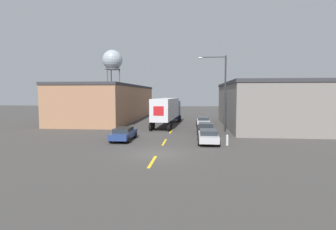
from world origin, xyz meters
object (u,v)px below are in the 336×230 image
at_px(fire_hydrant, 227,140).
at_px(parked_car_right_near, 208,136).
at_px(semi_truck, 168,109).
at_px(parked_car_left_near, 124,133).
at_px(parked_car_right_far, 203,121).
at_px(water_tower, 112,61).
at_px(parked_car_right_mid, 205,128).
at_px(street_lamp, 222,88).

bearing_deg(fire_hydrant, parked_car_right_near, 149.73).
relative_size(semi_truck, fire_hydrant, 14.30).
relative_size(parked_car_left_near, parked_car_right_far, 1.00).
distance_m(parked_car_right_near, water_tower, 59.82).
bearing_deg(parked_car_right_mid, parked_car_left_near, -147.09).
bearing_deg(parked_car_right_near, parked_car_left_near, 175.48).
xyz_separation_m(parked_car_left_near, street_lamp, (10.22, 6.48, 4.60)).
bearing_deg(fire_hydrant, parked_car_right_far, 96.44).
bearing_deg(water_tower, street_lamp, -58.66).
height_order(parked_car_right_far, street_lamp, street_lamp).
relative_size(water_tower, fire_hydrant, 18.36).
relative_size(parked_car_right_mid, fire_hydrant, 4.77).
distance_m(parked_car_left_near, parked_car_right_near, 8.30).
xyz_separation_m(parked_car_right_near, street_lamp, (1.94, 7.13, 4.60)).
relative_size(semi_truck, parked_car_right_near, 3.00).
relative_size(parked_car_left_near, street_lamp, 0.50).
bearing_deg(semi_truck, parked_car_right_near, -65.30).
xyz_separation_m(parked_car_right_mid, parked_car_right_near, (0.00, -6.01, 0.00)).
bearing_deg(water_tower, parked_car_right_far, -56.61).
distance_m(parked_car_right_mid, water_tower, 54.64).
distance_m(semi_truck, water_tower, 45.57).
distance_m(parked_car_left_near, parked_car_right_mid, 9.86).
height_order(semi_truck, parked_car_right_near, semi_truck).
bearing_deg(parked_car_right_mid, parked_car_right_far, 90.00).
height_order(parked_car_left_near, parked_car_right_near, same).
xyz_separation_m(parked_car_right_far, water_tower, (-25.56, 38.77, 13.83)).
bearing_deg(fire_hydrant, parked_car_left_near, 170.78).
relative_size(semi_truck, street_lamp, 1.51).
distance_m(parked_car_right_near, parked_car_right_far, 13.52).
bearing_deg(water_tower, fire_hydrant, -62.95).
bearing_deg(semi_truck, parked_car_right_far, 5.08).
xyz_separation_m(parked_car_right_near, water_tower, (-25.56, 52.29, 13.83)).
bearing_deg(parked_car_right_far, parked_car_right_near, -90.00).
height_order(water_tower, fire_hydrant, water_tower).
relative_size(parked_car_right_mid, street_lamp, 0.50).
xyz_separation_m(parked_car_right_mid, parked_car_right_far, (0.00, 7.50, 0.00)).
bearing_deg(parked_car_right_far, parked_car_left_near, -122.77).
relative_size(parked_car_left_near, fire_hydrant, 4.77).
xyz_separation_m(semi_truck, parked_car_right_near, (5.17, -13.38, -1.70)).
relative_size(parked_car_right_far, street_lamp, 0.50).
bearing_deg(parked_car_right_mid, street_lamp, 29.92).
distance_m(parked_car_right_far, street_lamp, 8.11).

